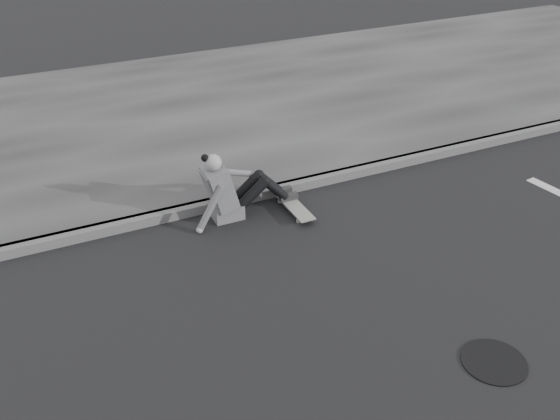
{
  "coord_description": "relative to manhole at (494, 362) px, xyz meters",
  "views": [
    {
      "loc": [
        -1.94,
        -3.83,
        3.99
      ],
      "look_at": [
        0.54,
        1.44,
        0.5
      ],
      "focal_mm": 40.0,
      "sensor_mm": 36.0,
      "label": 1
    }
  ],
  "objects": [
    {
      "name": "curb",
      "position": [
        -1.49,
        3.57,
        0.05
      ],
      "size": [
        24.0,
        0.16,
        0.12
      ],
      "primitive_type": "cube",
      "color": "#515151",
      "rests_on": "ground"
    },
    {
      "name": "manhole",
      "position": [
        0.0,
        0.0,
        0.0
      ],
      "size": [
        0.58,
        0.58,
        0.01
      ],
      "primitive_type": "cylinder",
      "color": "black",
      "rests_on": "ground"
    },
    {
      "name": "ground",
      "position": [
        -1.49,
        0.99,
        -0.01
      ],
      "size": [
        80.0,
        80.0,
        0.0
      ],
      "primitive_type": "plane",
      "color": "black",
      "rests_on": "ground"
    },
    {
      "name": "seated_woman",
      "position": [
        -1.19,
        3.32,
        0.35
      ],
      "size": [
        1.38,
        0.46,
        0.88
      ],
      "color": "#5A5A5D",
      "rests_on": "ground"
    },
    {
      "name": "skateboard",
      "position": [
        -0.45,
        3.07,
        0.07
      ],
      "size": [
        0.2,
        0.78,
        0.09
      ],
      "color": "gray",
      "rests_on": "ground"
    },
    {
      "name": "sidewalk",
      "position": [
        -1.49,
        6.59,
        0.05
      ],
      "size": [
        24.0,
        6.0,
        0.12
      ],
      "primitive_type": "cube",
      "color": "#353535",
      "rests_on": "ground"
    }
  ]
}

